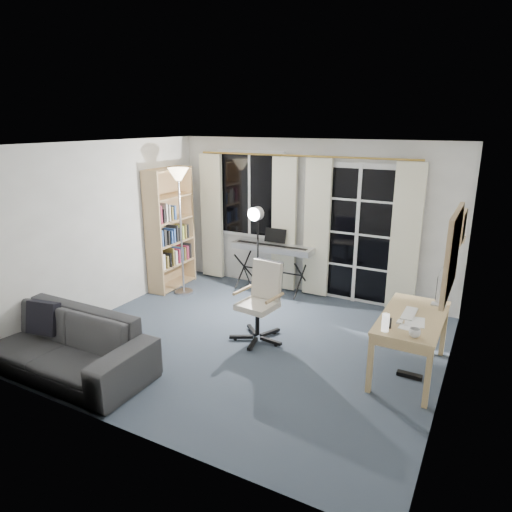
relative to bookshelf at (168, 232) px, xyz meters
The scene contains 17 objects.
floor 2.59m from the bookshelf, 28.58° to the right, with size 4.50×4.00×0.02m, color #35414E.
window 1.47m from the bookshelf, 37.22° to the left, with size 1.20×0.08×1.40m.
french_door 2.99m from the bookshelf, 15.84° to the left, with size 1.32×0.09×2.11m.
curtains 2.12m from the bookshelf, 20.01° to the left, with size 3.60×0.07×2.13m.
bookshelf is the anchor object (origin of this frame).
torchiere_lamp 0.79m from the bookshelf, 22.14° to the right, with size 0.32×0.32×1.98m.
keyboard_piano 1.71m from the bookshelf, 18.49° to the left, with size 1.33×0.65×0.96m.
studio_light 1.67m from the bookshelf, ahead, with size 0.28×0.30×1.52m.
office_chair 2.43m from the bookshelf, 23.06° to the right, with size 0.67×0.68×0.98m.
desk 4.13m from the bookshelf, 13.38° to the right, with size 0.63×1.24×0.66m.
monitor 4.23m from the bookshelf, ahead, with size 0.16×0.48×0.42m.
desk_clutter 4.14m from the bookshelf, 16.46° to the right, with size 0.39×0.75×0.84m.
mug 4.36m from the bookshelf, 19.49° to the right, with size 0.11×0.09×0.11m, color silver.
wall_mirror 4.64m from the bookshelf, 19.13° to the right, with size 0.04×0.94×0.74m.
framed_print 4.45m from the bookshelf, ahead, with size 0.03×0.42×0.32m.
wall_shelf 4.31m from the bookshelf, ahead, with size 0.16×0.30×0.18m.
sofa 2.81m from the bookshelf, 77.70° to the right, with size 2.21×0.66×0.86m.
Camera 1 is at (2.51, -4.49, 2.64)m, focal length 32.00 mm.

